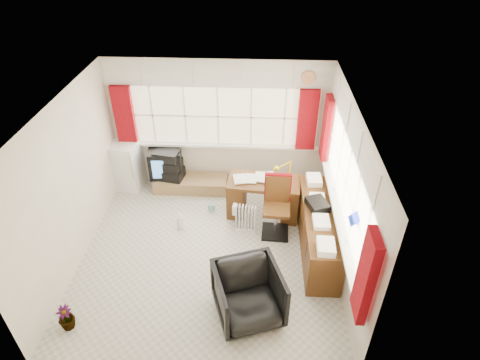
# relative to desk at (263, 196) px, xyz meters

# --- Properties ---
(ground) EXTENTS (4.00, 4.00, 0.00)m
(ground) POSITION_rel_desk_xyz_m (-0.86, -1.04, -0.40)
(ground) COLOR beige
(ground) RESTS_ON ground
(room_walls) EXTENTS (4.00, 4.00, 4.00)m
(room_walls) POSITION_rel_desk_xyz_m (-0.86, -1.04, 1.10)
(room_walls) COLOR beige
(room_walls) RESTS_ON ground
(window_back) EXTENTS (3.70, 0.12, 3.60)m
(window_back) POSITION_rel_desk_xyz_m (-0.86, 0.90, 0.55)
(window_back) COLOR #FFF6C9
(window_back) RESTS_ON room_walls
(window_right) EXTENTS (0.12, 3.70, 3.60)m
(window_right) POSITION_rel_desk_xyz_m (1.08, -1.04, 0.55)
(window_right) COLOR #FFF6C9
(window_right) RESTS_ON room_walls
(curtains) EXTENTS (3.83, 3.83, 1.15)m
(curtains) POSITION_rel_desk_xyz_m (0.06, -0.11, 1.06)
(curtains) COLOR maroon
(curtains) RESTS_ON room_walls
(overhead_cabinets) EXTENTS (3.98, 3.98, 0.48)m
(overhead_cabinets) POSITION_rel_desk_xyz_m (0.12, -0.06, 1.85)
(overhead_cabinets) COLOR white
(overhead_cabinets) RESTS_ON room_walls
(desk) EXTENTS (1.29, 0.73, 0.75)m
(desk) POSITION_rel_desk_xyz_m (0.00, 0.00, 0.00)
(desk) COLOR #5A3915
(desk) RESTS_ON ground
(desk_lamp) EXTENTS (0.15, 0.13, 0.40)m
(desk_lamp) POSITION_rel_desk_xyz_m (0.42, 0.05, 0.59)
(desk_lamp) COLOR #F8EC0A
(desk_lamp) RESTS_ON desk
(task_chair) EXTENTS (0.47, 0.49, 1.07)m
(task_chair) POSITION_rel_desk_xyz_m (0.22, -0.40, 0.17)
(task_chair) COLOR black
(task_chair) RESTS_ON ground
(office_chair) EXTENTS (1.07, 1.09, 0.79)m
(office_chair) POSITION_rel_desk_xyz_m (-0.19, -2.16, -0.00)
(office_chair) COLOR black
(office_chair) RESTS_ON ground
(radiator) EXTENTS (0.37, 0.18, 0.53)m
(radiator) POSITION_rel_desk_xyz_m (-0.29, -0.48, -0.18)
(radiator) COLOR white
(radiator) RESTS_ON ground
(credenza) EXTENTS (0.50, 2.00, 0.85)m
(credenza) POSITION_rel_desk_xyz_m (0.87, -0.84, -0.01)
(credenza) COLOR #5A3915
(credenza) RESTS_ON ground
(file_tray) EXTENTS (0.39, 0.43, 0.12)m
(file_tray) POSITION_rel_desk_xyz_m (0.82, -0.72, 0.41)
(file_tray) COLOR black
(file_tray) RESTS_ON credenza
(tv_bench) EXTENTS (1.40, 0.50, 0.25)m
(tv_bench) POSITION_rel_desk_xyz_m (-1.41, 0.68, -0.27)
(tv_bench) COLOR #926E49
(tv_bench) RESTS_ON ground
(crt_tv) EXTENTS (0.68, 0.64, 0.56)m
(crt_tv) POSITION_rel_desk_xyz_m (-1.89, 0.83, 0.13)
(crt_tv) COLOR black
(crt_tv) RESTS_ON tv_bench
(hifi_stack) EXTENTS (0.61, 0.45, 0.59)m
(hifi_stack) POSITION_rel_desk_xyz_m (-1.82, 0.69, 0.13)
(hifi_stack) COLOR black
(hifi_stack) RESTS_ON tv_bench
(mini_fridge) EXTENTS (0.63, 0.64, 0.95)m
(mini_fridge) POSITION_rel_desk_xyz_m (-2.66, 0.76, 0.08)
(mini_fridge) COLOR white
(mini_fridge) RESTS_ON ground
(spray_bottle_a) EXTENTS (0.17, 0.17, 0.32)m
(spray_bottle_a) POSITION_rel_desk_xyz_m (-1.42, -0.47, -0.24)
(spray_bottle_a) COLOR white
(spray_bottle_a) RESTS_ON ground
(spray_bottle_b) EXTENTS (0.13, 0.13, 0.20)m
(spray_bottle_b) POSITION_rel_desk_xyz_m (-0.94, 0.03, -0.30)
(spray_bottle_b) COLOR #89CDC6
(spray_bottle_b) RESTS_ON ground
(flower_vase) EXTENTS (0.24, 0.24, 0.38)m
(flower_vase) POSITION_rel_desk_xyz_m (-2.57, -2.50, -0.21)
(flower_vase) COLOR black
(flower_vase) RESTS_ON ground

